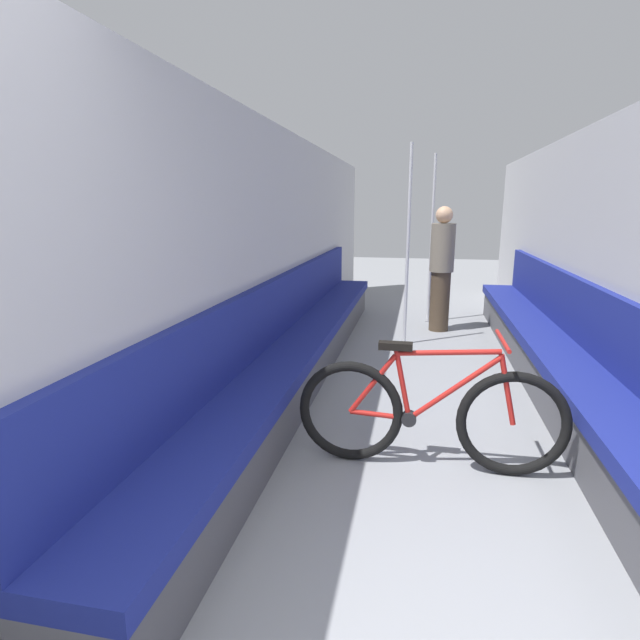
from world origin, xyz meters
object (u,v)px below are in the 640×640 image
(bench_seat_row_left, at_px, (301,346))
(passenger_standing, at_px, (441,268))
(bicycle, at_px, (429,415))
(grab_pole_near, at_px, (408,250))
(grab_pole_far, at_px, (431,242))
(bench_seat_row_right, at_px, (560,361))

(bench_seat_row_left, height_order, passenger_standing, passenger_standing)
(bench_seat_row_left, relative_size, bicycle, 4.05)
(bicycle, distance_m, grab_pole_near, 2.94)
(bicycle, xyz_separation_m, grab_pole_far, (0.04, 4.06, 0.75))
(bench_seat_row_right, bearing_deg, bicycle, -127.27)
(bench_seat_row_right, xyz_separation_m, grab_pole_far, (-1.05, 2.62, 0.79))
(bench_seat_row_right, height_order, bicycle, bench_seat_row_right)
(bicycle, relative_size, grab_pole_far, 0.72)
(bench_seat_row_right, height_order, grab_pole_near, grab_pole_near)
(bench_seat_row_left, bearing_deg, grab_pole_near, 56.87)
(passenger_standing, bearing_deg, bench_seat_row_right, 150.97)
(grab_pole_far, relative_size, passenger_standing, 1.43)
(grab_pole_far, xyz_separation_m, passenger_standing, (0.13, -0.48, -0.28))
(grab_pole_near, distance_m, passenger_standing, 0.90)
(bench_seat_row_left, height_order, grab_pole_near, grab_pole_near)
(grab_pole_far, bearing_deg, grab_pole_near, -102.80)
(grab_pole_far, distance_m, passenger_standing, 0.58)
(grab_pole_near, xyz_separation_m, passenger_standing, (0.41, 0.75, -0.28))
(grab_pole_near, distance_m, grab_pole_far, 1.27)
(bicycle, height_order, passenger_standing, passenger_standing)
(bicycle, xyz_separation_m, grab_pole_near, (-0.24, 2.83, 0.75))
(bench_seat_row_right, distance_m, grab_pole_far, 2.93)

